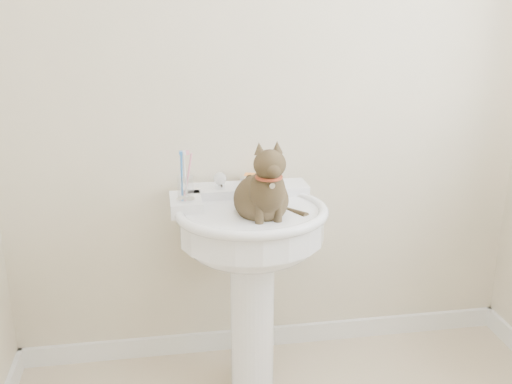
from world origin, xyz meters
name	(u,v)px	position (x,y,z in m)	size (l,w,h in m)	color
wall_back	(271,71)	(0.00, 1.10, 1.25)	(2.20, 0.00, 2.50)	beige
baseboard_back	(269,336)	(0.00, 1.09, 0.04)	(2.20, 0.02, 0.09)	white
pedestal_sink	(251,244)	(-0.13, 0.81, 0.64)	(0.59, 0.58, 0.81)	white
faucet	(246,179)	(-0.12, 0.95, 0.85)	(0.28, 0.12, 0.14)	silver
soap_bar	(255,178)	(-0.07, 1.04, 0.82)	(0.09, 0.06, 0.03)	orange
toothbrush_cup	(185,188)	(-0.36, 0.85, 0.86)	(0.07, 0.07, 0.18)	silver
cat	(263,194)	(-0.09, 0.74, 0.85)	(0.22, 0.28, 0.41)	brown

